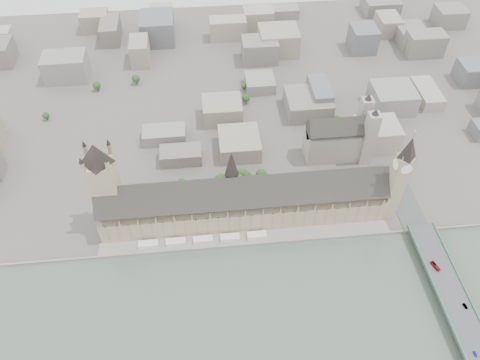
{
  "coord_description": "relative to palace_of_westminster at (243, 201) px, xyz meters",
  "views": [
    {
      "loc": [
        -31.71,
        -261.72,
        355.36
      ],
      "look_at": [
        -1.66,
        33.73,
        36.9
      ],
      "focal_mm": 35.0,
      "sensor_mm": 36.0,
      "label": 1
    }
  ],
  "objects": [
    {
      "name": "car_blue",
      "position": [
        157.95,
        -156.92,
        -11.68
      ],
      "size": [
        1.9,
        4.6,
        1.56
      ],
      "primitive_type": "imported",
      "rotation": [
        0.0,
        0.0,
        -0.01
      ],
      "color": "#1B2AB3",
      "rests_on": "westminster_bridge"
    },
    {
      "name": "city_skyline_inland",
      "position": [
        0.0,
        225.3,
        -3.71
      ],
      "size": [
        720.0,
        360.0,
        38.0
      ],
      "primitive_type": null,
      "color": "gray",
      "rests_on": "ground"
    },
    {
      "name": "palace_of_westminster",
      "position": [
        0.0,
        0.0,
        0.0
      ],
      "size": [
        265.0,
        40.73,
        55.44
      ],
      "color": "tan",
      "rests_on": "ground"
    },
    {
      "name": "elizabeth_tower",
      "position": [
        138.0,
        -11.7,
        35.38
      ],
      "size": [
        17.0,
        17.0,
        107.5
      ],
      "color": "tan",
      "rests_on": "ground"
    },
    {
      "name": "westminster_abbey",
      "position": [
        110.92,
        75.3,
        2.38
      ],
      "size": [
        68.0,
        36.0,
        64.0
      ],
      "color": "gray",
      "rests_on": "ground"
    },
    {
      "name": "ground",
      "position": [
        0.0,
        -19.7,
        -22.71
      ],
      "size": [
        900.0,
        900.0,
        0.0
      ],
      "primitive_type": "plane",
      "color": "#595651",
      "rests_on": "ground"
    },
    {
      "name": "bridge_parapets",
      "position": [
        162.0,
        -151.7,
        -11.88
      ],
      "size": [
        25.0,
        235.0,
        1.15
      ],
      "primitive_type": null,
      "color": "#376451",
      "rests_on": "westminster_bridge"
    },
    {
      "name": "car_silver",
      "position": [
        167.23,
        -118.46,
        -11.64
      ],
      "size": [
        2.94,
        5.23,
        1.63
      ],
      "primitive_type": "imported",
      "rotation": [
        0.0,
        0.0,
        0.26
      ],
      "color": "gray",
      "rests_on": "westminster_bridge"
    },
    {
      "name": "embankment_wall",
      "position": [
        0.0,
        -34.7,
        -21.21
      ],
      "size": [
        600.0,
        1.5,
        3.0
      ],
      "primitive_type": "cube",
      "color": "gray",
      "rests_on": "ground"
    },
    {
      "name": "victoria_tower",
      "position": [
        -122.0,
        6.3,
        32.5
      ],
      "size": [
        30.0,
        30.0,
        100.0
      ],
      "color": "tan",
      "rests_on": "ground"
    },
    {
      "name": "terrace_tents",
      "position": [
        -40.0,
        -26.7,
        -18.71
      ],
      "size": [
        118.0,
        7.0,
        4.0
      ],
      "color": "white",
      "rests_on": "river_terrace"
    },
    {
      "name": "central_tower",
      "position": [
        -10.0,
        6.3,
        35.21
      ],
      "size": [
        13.0,
        13.0,
        48.0
      ],
      "color": "gray",
      "rests_on": "ground"
    },
    {
      "name": "river_terrace",
      "position": [
        0.0,
        -27.2,
        -21.71
      ],
      "size": [
        270.0,
        15.0,
        2.0
      ],
      "primitive_type": "cube",
      "color": "gray",
      "rests_on": "ground"
    },
    {
      "name": "red_bus_north",
      "position": [
        157.44,
        -80.19,
        -11.02
      ],
      "size": [
        5.48,
        10.57,
        2.88
      ],
      "primitive_type": "imported",
      "rotation": [
        0.0,
        0.0,
        0.31
      ],
      "color": "maroon",
      "rests_on": "westminster_bridge"
    },
    {
      "name": "park_trees",
      "position": [
        -10.0,
        40.3,
        -15.21
      ],
      "size": [
        110.0,
        30.0,
        15.0
      ],
      "primitive_type": null,
      "color": "#1B4217",
      "rests_on": "ground"
    },
    {
      "name": "westminster_bridge",
      "position": [
        162.0,
        -107.2,
        -17.58
      ],
      "size": [
        25.0,
        325.0,
        10.25
      ],
      "primitive_type": "cube",
      "color": "#474749",
      "rests_on": "ground"
    }
  ]
}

